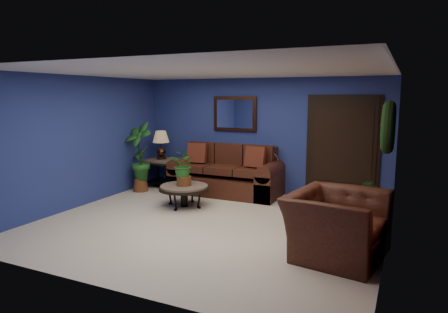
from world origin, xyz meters
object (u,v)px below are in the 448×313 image
at_px(sofa, 227,177).
at_px(side_chair, 269,172).
at_px(table_lamp, 161,141).
at_px(armchair, 337,225).
at_px(coffee_table, 184,188).
at_px(end_table, 162,165).

bearing_deg(sofa, side_chair, 1.73).
distance_m(table_lamp, side_chair, 2.69).
bearing_deg(side_chair, armchair, -66.89).
relative_size(sofa, coffee_table, 2.46).
height_order(sofa, coffee_table, sofa).
bearing_deg(side_chair, end_table, 169.58).
height_order(table_lamp, side_chair, table_lamp).
height_order(side_chair, armchair, side_chair).
xyz_separation_m(end_table, table_lamp, (-0.00, 0.00, 0.57)).
bearing_deg(side_chair, table_lamp, 169.58).
distance_m(coffee_table, armchair, 3.30).
distance_m(coffee_table, end_table, 1.90).
xyz_separation_m(side_chair, armchair, (1.81, -2.59, -0.11)).
height_order(table_lamp, armchair, table_lamp).
bearing_deg(sofa, armchair, -42.79).
relative_size(coffee_table, side_chair, 1.02).
distance_m(side_chair, armchair, 3.16).
height_order(sofa, table_lamp, table_lamp).
bearing_deg(coffee_table, sofa, 77.23).
bearing_deg(coffee_table, side_chair, 47.50).
distance_m(sofa, armchair, 3.76).
bearing_deg(armchair, end_table, 69.76).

